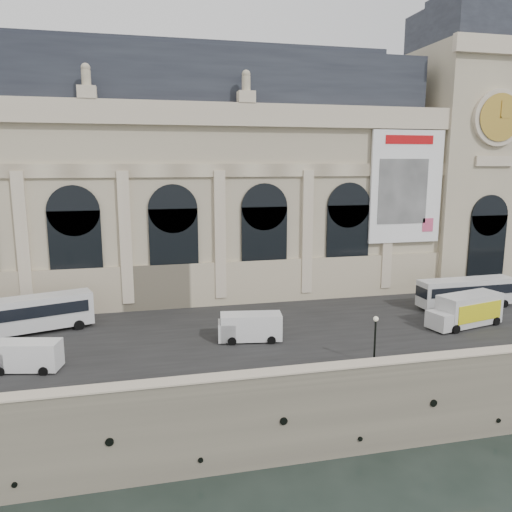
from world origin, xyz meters
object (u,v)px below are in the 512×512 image
Objects in this scene: bus_left at (26,314)px; van_c at (247,327)px; box_truck at (466,310)px; bus_right at (466,292)px; van_b at (22,356)px; lamp_right at (375,341)px.

van_c is (19.68, -6.39, -0.68)m from bus_left.
van_c is at bearing 177.90° from box_truck.
box_truck is (-3.98, -5.60, -0.23)m from bus_right.
bus_left is at bearing 170.15° from box_truck.
bus_right is at bearing -2.00° from bus_left.
bus_left is 9.02m from van_b.
bus_left is 45.39m from bus_right.
lamp_right is at bearing -143.75° from bus_right.
box_truck reaches higher than van_c.
lamp_right reaches higher than van_c.
van_b is 0.94× the size of van_c.
bus_left reaches higher than box_truck.
van_c is 11.58m from lamp_right.
bus_right is 2.00× the size of van_b.
bus_right is 6.87m from box_truck.
lamp_right reaches higher than van_b.
van_b is at bearing -172.23° from van_c.
bus_left is at bearing 178.00° from bus_right.
lamp_right reaches higher than bus_right.
box_truck is at bearing 27.86° from lamp_right.
bus_right is at bearing 36.25° from lamp_right.
van_c is (18.20, 2.48, 0.09)m from van_b.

